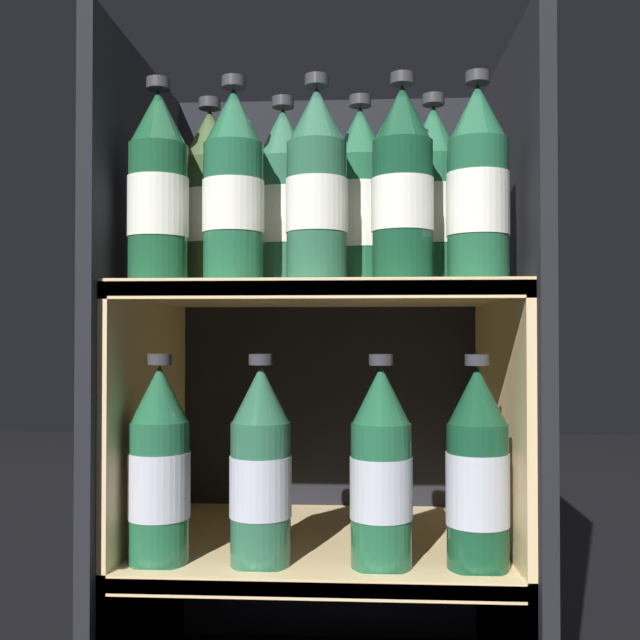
% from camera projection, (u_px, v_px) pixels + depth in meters
% --- Properties ---
extents(fridge_back_wall, '(0.57, 0.02, 0.92)m').
position_uv_depth(fridge_back_wall, '(329.00, 366.00, 1.30)').
color(fridge_back_wall, black).
rests_on(fridge_back_wall, ground_plane).
extents(fridge_side_left, '(0.02, 0.44, 0.92)m').
position_uv_depth(fridge_side_left, '(138.00, 372.00, 1.10)').
color(fridge_side_left, black).
rests_on(fridge_side_left, ground_plane).
extents(fridge_side_right, '(0.02, 0.44, 0.92)m').
position_uv_depth(fridge_side_right, '(512.00, 373.00, 1.07)').
color(fridge_side_right, black).
rests_on(fridge_side_right, ground_plane).
extents(shelf_lower, '(0.53, 0.40, 0.23)m').
position_uv_depth(shelf_lower, '(322.00, 570.00, 1.07)').
color(shelf_lower, '#DBBC84').
rests_on(shelf_lower, ground_plane).
extents(shelf_upper, '(0.53, 0.40, 0.59)m').
position_uv_depth(shelf_upper, '(322.00, 410.00, 1.08)').
color(shelf_upper, '#DBBC84').
rests_on(shelf_upper, ground_plane).
extents(bottle_upper_front_0, '(0.08, 0.08, 0.27)m').
position_uv_depth(bottle_upper_front_0, '(158.00, 193.00, 0.97)').
color(bottle_upper_front_0, '#194C2D').
rests_on(bottle_upper_front_0, shelf_upper).
extents(bottle_upper_front_1, '(0.08, 0.08, 0.27)m').
position_uv_depth(bottle_upper_front_1, '(233.00, 191.00, 0.96)').
color(bottle_upper_front_1, '#1E5638').
rests_on(bottle_upper_front_1, shelf_upper).
extents(bottle_upper_front_2, '(0.08, 0.08, 0.27)m').
position_uv_depth(bottle_upper_front_2, '(318.00, 191.00, 0.96)').
color(bottle_upper_front_2, '#285B42').
rests_on(bottle_upper_front_2, shelf_upper).
extents(bottle_upper_front_3, '(0.08, 0.08, 0.27)m').
position_uv_depth(bottle_upper_front_3, '(402.00, 190.00, 0.95)').
color(bottle_upper_front_3, '#144228').
rests_on(bottle_upper_front_3, shelf_upper).
extents(bottle_upper_front_4, '(0.08, 0.08, 0.27)m').
position_uv_depth(bottle_upper_front_4, '(478.00, 189.00, 0.95)').
color(bottle_upper_front_4, '#1E5638').
rests_on(bottle_upper_front_4, shelf_upper).
extents(bottle_upper_back_0, '(0.08, 0.08, 0.27)m').
position_uv_depth(bottle_upper_back_0, '(209.00, 204.00, 1.06)').
color(bottle_upper_back_0, '#384C28').
rests_on(bottle_upper_back_0, shelf_upper).
extents(bottle_upper_back_1, '(0.08, 0.08, 0.27)m').
position_uv_depth(bottle_upper_back_1, '(283.00, 203.00, 1.05)').
color(bottle_upper_back_1, '#285B42').
rests_on(bottle_upper_back_1, shelf_upper).
extents(bottle_upper_back_2, '(0.08, 0.08, 0.27)m').
position_uv_depth(bottle_upper_back_2, '(360.00, 203.00, 1.04)').
color(bottle_upper_back_2, '#1E5638').
rests_on(bottle_upper_back_2, shelf_upper).
extents(bottle_upper_back_3, '(0.08, 0.08, 0.27)m').
position_uv_depth(bottle_upper_back_3, '(434.00, 202.00, 1.04)').
color(bottle_upper_back_3, '#1E5638').
rests_on(bottle_upper_back_3, shelf_upper).
extents(bottle_lower_front_0, '(0.08, 0.08, 0.27)m').
position_uv_depth(bottle_lower_front_0, '(159.00, 470.00, 0.96)').
color(bottle_lower_front_0, '#1E5638').
rests_on(bottle_lower_front_0, shelf_lower).
extents(bottle_lower_front_1, '(0.08, 0.08, 0.27)m').
position_uv_depth(bottle_lower_front_1, '(261.00, 471.00, 0.96)').
color(bottle_lower_front_1, '#285B42').
rests_on(bottle_lower_front_1, shelf_lower).
extents(bottle_lower_front_2, '(0.08, 0.08, 0.27)m').
position_uv_depth(bottle_lower_front_2, '(381.00, 472.00, 0.95)').
color(bottle_lower_front_2, '#1E5638').
rests_on(bottle_lower_front_2, shelf_lower).
extents(bottle_lower_front_3, '(0.08, 0.08, 0.27)m').
position_uv_depth(bottle_lower_front_3, '(477.00, 473.00, 0.94)').
color(bottle_lower_front_3, '#144228').
rests_on(bottle_lower_front_3, shelf_lower).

